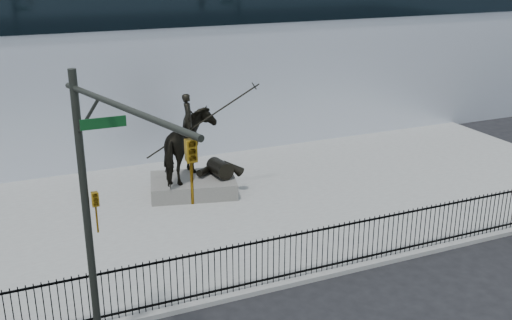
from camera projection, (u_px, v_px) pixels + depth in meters
name	position (u px, v px, depth m)	size (l,w,h in m)	color
ground	(349.00, 294.00, 17.15)	(120.00, 120.00, 0.00)	black
plaza	(253.00, 203.00, 23.18)	(30.00, 12.00, 0.15)	gray
building	(159.00, 44.00, 32.99)	(44.00, 14.00, 9.00)	silver
picket_fence	(328.00, 248.00, 17.94)	(22.10, 0.10, 1.50)	black
statue_plinth	(193.00, 185.00, 23.93)	(3.33, 2.29, 0.62)	#605E58
equestrian_statue	(193.00, 147.00, 23.41)	(4.16, 3.10, 3.62)	black
traffic_signal_left	(103.00, 213.00, 12.73)	(1.52, 4.84, 7.00)	#262923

